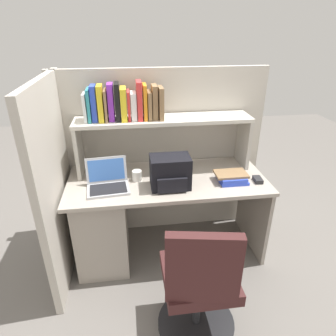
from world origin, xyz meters
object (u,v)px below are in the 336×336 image
Objects in this scene: laptop at (108,182)px; office_chair at (199,290)px; backpack at (170,173)px; computer_mouse at (258,180)px; paper_cup at (137,176)px.

laptop reaches higher than office_chair.
computer_mouse is at bearing -1.10° from backpack.
backpack reaches higher than laptop.
laptop is 3.19× the size of computer_mouse.
laptop reaches higher than paper_cup.
computer_mouse is 0.97m from paper_cup.
laptop is 1.02m from office_chair.
office_chair is (0.07, -0.71, -0.46)m from backpack.
backpack is at bearing -5.76° from laptop.
backpack is 0.85m from office_chair.
backpack is (0.48, -0.05, 0.07)m from laptop.
computer_mouse is at bearing -2.98° from laptop.
computer_mouse is (1.18, -0.06, -0.03)m from laptop.
paper_cup is at bearing 150.63° from backpack.
backpack reaches higher than paper_cup.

